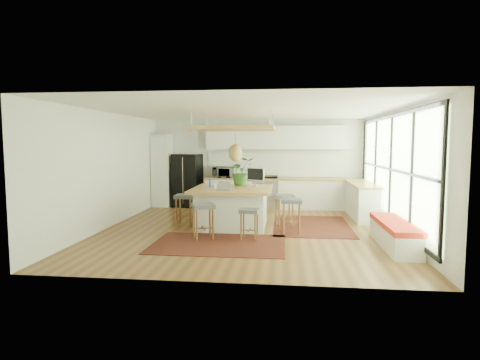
# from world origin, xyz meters

# --- Properties ---
(floor) EXTENTS (7.00, 7.00, 0.00)m
(floor) POSITION_xyz_m (0.00, 0.00, 0.00)
(floor) COLOR #583619
(floor) RESTS_ON ground
(ceiling) EXTENTS (7.00, 7.00, 0.00)m
(ceiling) POSITION_xyz_m (0.00, 0.00, 2.70)
(ceiling) COLOR white
(ceiling) RESTS_ON ground
(wall_back) EXTENTS (6.50, 0.00, 6.50)m
(wall_back) POSITION_xyz_m (0.00, 3.50, 1.35)
(wall_back) COLOR silver
(wall_back) RESTS_ON ground
(wall_front) EXTENTS (6.50, 0.00, 6.50)m
(wall_front) POSITION_xyz_m (0.00, -3.50, 1.35)
(wall_front) COLOR silver
(wall_front) RESTS_ON ground
(wall_left) EXTENTS (0.00, 7.00, 7.00)m
(wall_left) POSITION_xyz_m (-3.25, 0.00, 1.35)
(wall_left) COLOR silver
(wall_left) RESTS_ON ground
(wall_right) EXTENTS (0.00, 7.00, 7.00)m
(wall_right) POSITION_xyz_m (3.25, 0.00, 1.35)
(wall_right) COLOR silver
(wall_right) RESTS_ON ground
(window_wall) EXTENTS (0.10, 6.20, 2.60)m
(window_wall) POSITION_xyz_m (3.22, 0.00, 1.40)
(window_wall) COLOR black
(window_wall) RESTS_ON wall_right
(pantry) EXTENTS (0.55, 0.60, 2.25)m
(pantry) POSITION_xyz_m (-2.95, 3.18, 1.12)
(pantry) COLOR silver
(pantry) RESTS_ON floor
(back_counter_base) EXTENTS (4.20, 0.60, 0.88)m
(back_counter_base) POSITION_xyz_m (0.55, 3.18, 0.44)
(back_counter_base) COLOR silver
(back_counter_base) RESTS_ON floor
(back_counter_top) EXTENTS (4.24, 0.64, 0.05)m
(back_counter_top) POSITION_xyz_m (0.55, 3.18, 0.90)
(back_counter_top) COLOR olive
(back_counter_top) RESTS_ON back_counter_base
(backsplash) EXTENTS (4.20, 0.02, 0.80)m
(backsplash) POSITION_xyz_m (0.55, 3.48, 1.35)
(backsplash) COLOR white
(backsplash) RESTS_ON wall_back
(upper_cabinets) EXTENTS (4.20, 0.34, 0.70)m
(upper_cabinets) POSITION_xyz_m (0.55, 3.32, 2.15)
(upper_cabinets) COLOR silver
(upper_cabinets) RESTS_ON wall_back
(range) EXTENTS (0.76, 0.62, 1.00)m
(range) POSITION_xyz_m (0.30, 3.18, 0.50)
(range) COLOR #A5A5AA
(range) RESTS_ON floor
(right_counter_base) EXTENTS (0.60, 2.50, 0.88)m
(right_counter_base) POSITION_xyz_m (2.93, 2.00, 0.44)
(right_counter_base) COLOR silver
(right_counter_base) RESTS_ON floor
(right_counter_top) EXTENTS (0.64, 2.54, 0.05)m
(right_counter_top) POSITION_xyz_m (2.93, 2.00, 0.90)
(right_counter_top) COLOR olive
(right_counter_top) RESTS_ON right_counter_base
(window_bench) EXTENTS (0.52, 2.00, 0.50)m
(window_bench) POSITION_xyz_m (2.95, -1.20, 0.25)
(window_bench) COLOR silver
(window_bench) RESTS_ON floor
(ceiling_panel) EXTENTS (1.86, 1.86, 0.80)m
(ceiling_panel) POSITION_xyz_m (-0.30, 0.40, 2.05)
(ceiling_panel) COLOR olive
(ceiling_panel) RESTS_ON ceiling
(rug_near) EXTENTS (2.60, 1.80, 0.01)m
(rug_near) POSITION_xyz_m (-0.42, -1.36, 0.01)
(rug_near) COLOR black
(rug_near) RESTS_ON floor
(rug_right) EXTENTS (1.80, 2.60, 0.01)m
(rug_right) POSITION_xyz_m (1.52, 0.63, 0.01)
(rug_right) COLOR black
(rug_right) RESTS_ON floor
(fridge) EXTENTS (0.92, 0.78, 1.64)m
(fridge) POSITION_xyz_m (-2.15, 3.16, 0.93)
(fridge) COLOR black
(fridge) RESTS_ON floor
(island) EXTENTS (1.85, 1.85, 0.93)m
(island) POSITION_xyz_m (-0.36, 0.32, 0.47)
(island) COLOR olive
(island) RESTS_ON floor
(stool_near_left) EXTENTS (0.56, 0.56, 0.74)m
(stool_near_left) POSITION_xyz_m (-0.79, -0.97, 0.35)
(stool_near_left) COLOR #43474A
(stool_near_left) RESTS_ON floor
(stool_near_right) EXTENTS (0.41, 0.41, 0.64)m
(stool_near_right) POSITION_xyz_m (0.15, -0.91, 0.35)
(stool_near_right) COLOR #43474A
(stool_near_right) RESTS_ON floor
(stool_right_front) EXTENTS (0.46, 0.46, 0.76)m
(stool_right_front) POSITION_xyz_m (1.02, -0.18, 0.35)
(stool_right_front) COLOR #43474A
(stool_right_front) RESTS_ON floor
(stool_right_back) EXTENTS (0.53, 0.53, 0.74)m
(stool_right_back) POSITION_xyz_m (0.86, 0.65, 0.35)
(stool_right_back) COLOR #43474A
(stool_right_back) RESTS_ON floor
(stool_left_side) EXTENTS (0.45, 0.45, 0.75)m
(stool_left_side) POSITION_xyz_m (-1.51, 0.33, 0.35)
(stool_left_side) COLOR #43474A
(stool_left_side) RESTS_ON floor
(laptop) EXTENTS (0.33, 0.34, 0.21)m
(laptop) POSITION_xyz_m (-0.50, -0.24, 1.05)
(laptop) COLOR #A5A5AA
(laptop) RESTS_ON island
(monitor) EXTENTS (0.52, 0.41, 0.46)m
(monitor) POSITION_xyz_m (0.16, 0.63, 1.19)
(monitor) COLOR #A5A5AA
(monitor) RESTS_ON island
(microwave) EXTENTS (0.60, 0.35, 0.40)m
(microwave) POSITION_xyz_m (-1.02, 3.15, 1.13)
(microwave) COLOR #A5A5AA
(microwave) RESTS_ON back_counter_top
(island_plant) EXTENTS (0.88, 0.90, 0.53)m
(island_plant) POSITION_xyz_m (-0.23, 0.96, 1.20)
(island_plant) COLOR #1E4C19
(island_plant) RESTS_ON island
(island_bowl) EXTENTS (0.28, 0.28, 0.06)m
(island_bowl) POSITION_xyz_m (-0.90, 0.82, 0.96)
(island_bowl) COLOR white
(island_bowl) RESTS_ON island
(island_bottle_0) EXTENTS (0.07, 0.07, 0.19)m
(island_bottle_0) POSITION_xyz_m (-0.91, 0.42, 1.03)
(island_bottle_0) COLOR blue
(island_bottle_0) RESTS_ON island
(island_bottle_1) EXTENTS (0.07, 0.07, 0.19)m
(island_bottle_1) POSITION_xyz_m (-0.76, 0.17, 1.03)
(island_bottle_1) COLOR white
(island_bottle_1) RESTS_ON island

